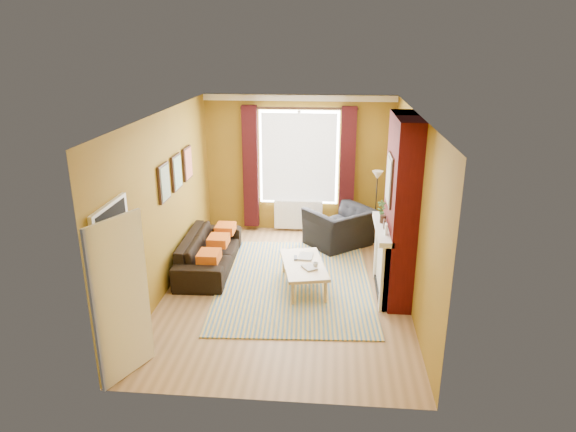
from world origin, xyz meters
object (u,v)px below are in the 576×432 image
object	(u,v)px
armchair	(340,228)
floor_lamp	(377,186)
wicker_stool	(330,231)
sofa	(209,252)
coffee_table	(304,266)

from	to	relation	value
armchair	floor_lamp	bearing A→B (deg)	163.98
armchair	floor_lamp	world-z (taller)	floor_lamp
armchair	wicker_stool	distance (m)	0.32
wicker_stool	floor_lamp	size ratio (longest dim) A/B	0.29
sofa	coffee_table	size ratio (longest dim) A/B	1.53
sofa	armchair	world-z (taller)	armchair
armchair	floor_lamp	size ratio (longest dim) A/B	0.80
sofa	coffee_table	xyz separation A→B (m)	(1.69, -0.60, 0.07)
coffee_table	wicker_stool	distance (m)	2.09
floor_lamp	armchair	bearing A→B (deg)	-156.39
coffee_table	armchair	bearing A→B (deg)	60.03
coffee_table	floor_lamp	size ratio (longest dim) A/B	0.95
armchair	coffee_table	size ratio (longest dim) A/B	0.84
armchair	wicker_stool	size ratio (longest dim) A/B	2.74
armchair	wicker_stool	xyz separation A→B (m)	(-0.19, 0.20, -0.16)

